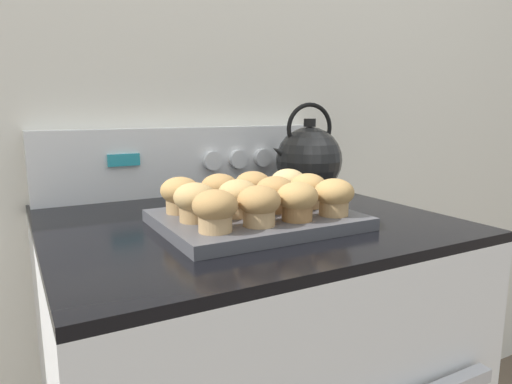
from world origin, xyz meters
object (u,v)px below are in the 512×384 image
muffin_r0_c1 (259,205)px  muffin_r0_c3 (334,196)px  muffin_r2_c0 (180,194)px  muffin_r1_c2 (275,193)px  tea_kettle (309,159)px  muffin_r0_c2 (297,200)px  muffin_r1_c1 (238,197)px  muffin_pan (256,220)px  muffin_r2_c2 (253,187)px  muffin_r0_c0 (215,210)px  muffin_r1_c3 (308,190)px  muffin_r2_c3 (288,184)px  muffin_r2_c1 (220,190)px  muffin_r1_c0 (195,201)px

muffin_r0_c1 → muffin_r0_c3: 0.15m
muffin_r2_c0 → muffin_r1_c2: bearing=-25.8°
muffin_r1_c2 → tea_kettle: size_ratio=0.32×
muffin_r0_c2 → muffin_r1_c1: (-0.08, 0.07, 0.00)m
muffin_r1_c2 → muffin_r2_c0: bearing=154.2°
muffin_pan → muffin_r2_c0: muffin_r2_c0 is taller
muffin_pan → muffin_r2_c0: (-0.12, 0.08, 0.05)m
muffin_r0_c1 → muffin_r2_c2: (0.07, 0.16, 0.00)m
muffin_r2_c0 → muffin_r0_c1: bearing=-61.9°
muffin_r0_c2 → muffin_r0_c0: bearing=180.0°
muffin_r1_c2 → muffin_r1_c3: (0.08, 0.00, 0.00)m
muffin_r0_c1 → muffin_r1_c1: bearing=90.7°
muffin_r0_c0 → muffin_r2_c3: bearing=33.2°
muffin_pan → muffin_r0_c1: muffin_r0_c1 is taller
muffin_pan → muffin_r2_c3: bearing=32.7°
muffin_r1_c2 → muffin_pan: bearing=179.1°
muffin_r1_c3 → muffin_r2_c2: same height
muffin_r0_c0 → muffin_r1_c2: (0.15, 0.08, 0.00)m
muffin_r1_c1 → muffin_r2_c1: size_ratio=1.00×
muffin_r2_c0 → muffin_r0_c3: bearing=-32.8°
muffin_r0_c2 → muffin_r1_c0: same height
muffin_r2_c3 → tea_kettle: (0.16, 0.15, 0.03)m
muffin_pan → muffin_r2_c3: size_ratio=4.84×
muffin_r2_c3 → tea_kettle: 0.22m
muffin_r0_c2 → muffin_r1_c3: same height
muffin_r1_c1 → tea_kettle: bearing=36.2°
muffin_pan → muffin_r0_c3: muffin_r0_c3 is taller
muffin_r0_c0 → muffin_r1_c0: bearing=92.5°
muffin_r0_c0 → muffin_r0_c2: size_ratio=1.00×
muffin_r0_c2 → muffin_r1_c2: (0.00, 0.08, 0.00)m
muffin_r0_c2 → muffin_r1_c1: bearing=135.5°
tea_kettle → muffin_r1_c1: bearing=-143.8°
muffin_r2_c2 → muffin_r1_c1: bearing=-132.3°
muffin_r1_c1 → muffin_r2_c2: size_ratio=1.00×
muffin_r2_c3 → muffin_r2_c0: bearing=180.0°
muffin_r1_c1 → muffin_r2_c0: size_ratio=1.00×
muffin_r0_c3 → muffin_r1_c2: (-0.08, 0.08, 0.00)m
muffin_pan → muffin_r0_c0: bearing=-146.3°
muffin_r0_c0 → tea_kettle: tea_kettle is taller
muffin_r0_c3 → tea_kettle: size_ratio=0.32×
muffin_r0_c2 → muffin_r1_c0: size_ratio=1.00×
muffin_r0_c2 → muffin_r1_c3: bearing=45.0°
muffin_r1_c3 → tea_kettle: tea_kettle is taller
muffin_r1_c0 → muffin_r1_c2: size_ratio=1.00×
muffin_r0_c2 → muffin_r2_c0: (-0.16, 0.15, 0.00)m
muffin_r1_c1 → muffin_r2_c2: (0.07, 0.08, 0.00)m
muffin_r0_c1 → muffin_r2_c0: 0.17m
muffin_pan → tea_kettle: size_ratio=1.54×
muffin_pan → muffin_r0_c1: bearing=-115.5°
muffin_r0_c3 → muffin_r1_c3: same height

